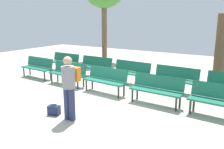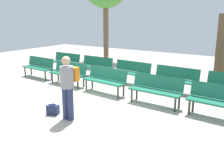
% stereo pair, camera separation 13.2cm
% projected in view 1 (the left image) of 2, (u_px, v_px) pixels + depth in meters
% --- Properties ---
extents(ground_plane, '(24.00, 24.00, 0.00)m').
position_uv_depth(ground_plane, '(75.00, 106.00, 7.12)').
color(ground_plane, '#B2A899').
extents(bench_r0_c0, '(1.62, 0.56, 0.87)m').
position_uv_depth(bench_r0_c0, '(38.00, 66.00, 10.37)').
color(bench_r0_c0, '#19664C').
rests_on(bench_r0_c0, ground_plane).
extents(bench_r0_c1, '(1.62, 0.55, 0.87)m').
position_uv_depth(bench_r0_c1, '(68.00, 72.00, 9.27)').
color(bench_r0_c1, '#19664C').
rests_on(bench_r0_c1, ground_plane).
extents(bench_r0_c2, '(1.63, 0.59, 0.87)m').
position_uv_depth(bench_r0_c2, '(106.00, 79.00, 8.26)').
color(bench_r0_c2, '#19664C').
rests_on(bench_r0_c2, ground_plane).
extents(bench_r0_c3, '(1.61, 0.53, 0.87)m').
position_uv_depth(bench_r0_c3, '(157.00, 88.00, 7.19)').
color(bench_r0_c3, '#19664C').
rests_on(bench_r0_c3, ground_plane).
extents(bench_r0_c4, '(1.62, 0.57, 0.87)m').
position_uv_depth(bench_r0_c4, '(221.00, 99.00, 6.21)').
color(bench_r0_c4, '#19664C').
rests_on(bench_r0_c4, ground_plane).
extents(bench_r1_c0, '(1.61, 0.52, 0.87)m').
position_uv_depth(bench_r1_c0, '(65.00, 61.00, 11.60)').
color(bench_r1_c0, '#19664C').
rests_on(bench_r1_c0, ground_plane).
extents(bench_r1_c1, '(1.62, 0.54, 0.87)m').
position_uv_depth(bench_r1_c1, '(95.00, 65.00, 10.57)').
color(bench_r1_c1, '#19664C').
rests_on(bench_r1_c1, ground_plane).
extents(bench_r1_c2, '(1.63, 0.60, 0.87)m').
position_uv_depth(bench_r1_c2, '(131.00, 71.00, 9.48)').
color(bench_r1_c2, '#19664C').
rests_on(bench_r1_c2, ground_plane).
extents(bench_r1_c3, '(1.63, 0.58, 0.87)m').
position_uv_depth(bench_r1_c3, '(175.00, 77.00, 8.44)').
color(bench_r1_c3, '#19664C').
rests_on(bench_r1_c3, ground_plane).
extents(tree_1, '(0.44, 0.44, 2.71)m').
position_uv_depth(tree_1, '(221.00, 51.00, 8.88)').
color(tree_1, brown).
rests_on(tree_1, ground_plane).
extents(visitor_with_backpack, '(0.37, 0.54, 1.65)m').
position_uv_depth(visitor_with_backpack, '(69.00, 84.00, 6.01)').
color(visitor_with_backpack, navy).
rests_on(visitor_with_backpack, ground_plane).
extents(handbag, '(0.36, 0.27, 0.29)m').
position_uv_depth(handbag, '(54.00, 110.00, 6.46)').
color(handbag, '#192347').
rests_on(handbag, ground_plane).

